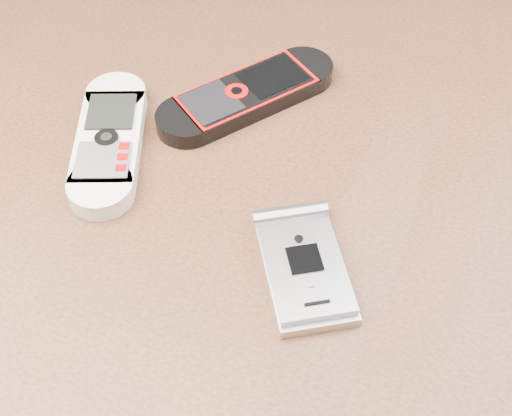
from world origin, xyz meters
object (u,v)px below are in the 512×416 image
object	(u,v)px
nokia_white	(109,140)
nokia_black_red	(247,94)
motorola_razr	(305,268)
table	(251,294)

from	to	relation	value
nokia_white	nokia_black_red	world-z (taller)	same
nokia_black_red	motorola_razr	distance (m)	0.18
nokia_white	motorola_razr	xyz separation A→B (m)	(0.18, -0.06, -0.00)
table	nokia_white	bearing A→B (deg)	168.29
table	nokia_white	world-z (taller)	nokia_white
table	motorola_razr	size ratio (longest dim) A/B	11.40
nokia_white	motorola_razr	distance (m)	0.19
nokia_white	motorola_razr	size ratio (longest dim) A/B	1.46
table	nokia_black_red	world-z (taller)	nokia_black_red
motorola_razr	nokia_black_red	bearing A→B (deg)	92.14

